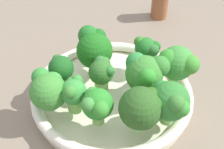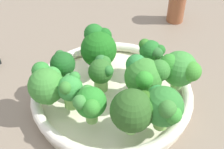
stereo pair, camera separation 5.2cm
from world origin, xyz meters
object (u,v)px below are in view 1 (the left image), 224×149
object	(u,v)px
broccoli_floret_2	(177,63)
broccoli_floret_8	(147,49)
broccoli_floret_1	(48,90)
broccoli_floret_10	(61,69)
broccoli_floret_0	(97,104)
broccoli_floret_11	(145,72)
broccoli_floret_3	(170,101)
broccoli_floret_4	(74,92)
broccoli_floret_6	(143,107)
bowl	(112,94)
broccoli_floret_5	(102,72)
broccoli_floret_7	(96,44)
broccoli_floret_9	(94,48)
pepper_shaker	(160,0)

from	to	relation	value
broccoli_floret_2	broccoli_floret_8	distance (cm)	6.78
broccoli_floret_1	broccoli_floret_10	xyz separation A→B (cm)	(-5.17, 1.53, -0.06)
broccoli_floret_0	broccoli_floret_11	distance (cm)	10.71
broccoli_floret_3	broccoli_floret_10	world-z (taller)	broccoli_floret_3
broccoli_floret_8	broccoli_floret_4	bearing A→B (deg)	-49.73
broccoli_floret_2	broccoli_floret_6	bearing A→B (deg)	-34.73
broccoli_floret_1	broccoli_floret_11	world-z (taller)	broccoli_floret_11
bowl	broccoli_floret_8	distance (cm)	10.61
broccoli_floret_4	broccoli_floret_5	size ratio (longest dim) A/B	0.98
broccoli_floret_7	broccoli_floret_11	xyz separation A→B (cm)	(10.63, 8.51, 1.51)
broccoli_floret_3	broccoli_floret_11	size ratio (longest dim) A/B	1.00
broccoli_floret_3	broccoli_floret_8	bearing A→B (deg)	-172.40
broccoli_floret_1	broccoli_floret_5	bearing A→B (deg)	114.77
broccoli_floret_6	broccoli_floret_7	bearing A→B (deg)	-158.94
broccoli_floret_2	broccoli_floret_10	size ratio (longest dim) A/B	1.16
bowl	broccoli_floret_9	xyz separation A→B (cm)	(-5.90, -3.21, 6.20)
broccoli_floret_5	broccoli_floret_11	world-z (taller)	broccoli_floret_11
broccoli_floret_8	broccoli_floret_10	distance (cm)	16.35
broccoli_floret_10	broccoli_floret_11	distance (cm)	14.62
broccoli_floret_7	pepper_shaker	xyz separation A→B (cm)	(-20.94, 16.05, -1.68)
bowl	broccoli_floret_1	bearing A→B (deg)	-67.20
broccoli_floret_4	broccoli_floret_11	size ratio (longest dim) A/B	0.81
broccoli_floret_4	broccoli_floret_7	bearing A→B (deg)	166.95
broccoli_floret_1	pepper_shaker	distance (cm)	42.07
broccoli_floret_0	broccoli_floret_7	size ratio (longest dim) A/B	1.28
bowl	pepper_shaker	bearing A→B (deg)	156.61
broccoli_floret_10	broccoli_floret_11	xyz separation A→B (cm)	(1.97, 14.47, 0.64)
broccoli_floret_10	pepper_shaker	bearing A→B (deg)	143.36
broccoli_floret_0	broccoli_floret_1	world-z (taller)	same
pepper_shaker	bowl	bearing A→B (deg)	-23.39
broccoli_floret_3	pepper_shaker	xyz separation A→B (cm)	(-38.54, 4.60, -3.38)
broccoli_floret_0	broccoli_floret_9	size ratio (longest dim) A/B	0.83
broccoli_floret_3	pepper_shaker	bearing A→B (deg)	173.19
broccoli_floret_4	broccoli_floret_5	bearing A→B (deg)	136.13
broccoli_floret_6	broccoli_floret_8	bearing A→B (deg)	171.06
broccoli_floret_11	pepper_shaker	size ratio (longest dim) A/B	0.81
broccoli_floret_2	broccoli_floret_3	size ratio (longest dim) A/B	0.96
broccoli_floret_3	broccoli_floret_4	bearing A→B (deg)	-101.72
broccoli_floret_8	broccoli_floret_9	bearing A→B (deg)	-90.03
bowl	broccoli_floret_2	xyz separation A→B (cm)	(-1.13, 11.47, 6.13)
broccoli_floret_4	broccoli_floret_1	bearing A→B (deg)	-99.59
broccoli_floret_9	broccoli_floret_10	xyz separation A→B (cm)	(5.10, -5.65, -0.69)
bowl	broccoli_floret_4	world-z (taller)	broccoli_floret_4
broccoli_floret_11	broccoli_floret_7	bearing A→B (deg)	-141.33
bowl	broccoli_floret_10	bearing A→B (deg)	-95.15
bowl	broccoli_floret_3	bearing A→B (deg)	46.39
broccoli_floret_2	broccoli_floret_10	distance (cm)	20.35
broccoli_floret_6	broccoli_floret_8	xyz separation A→B (cm)	(-15.13, 2.38, -0.52)
broccoli_floret_5	broccoli_floret_6	size ratio (longest dim) A/B	0.81
broccoli_floret_1	pepper_shaker	world-z (taller)	broccoli_floret_1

